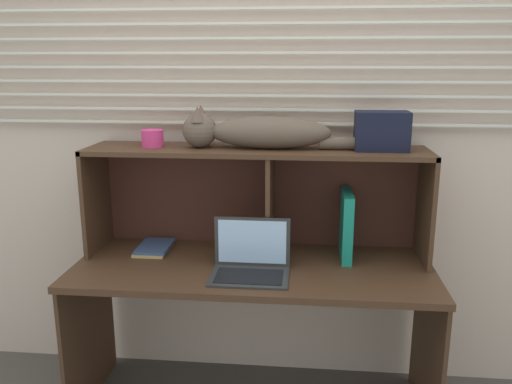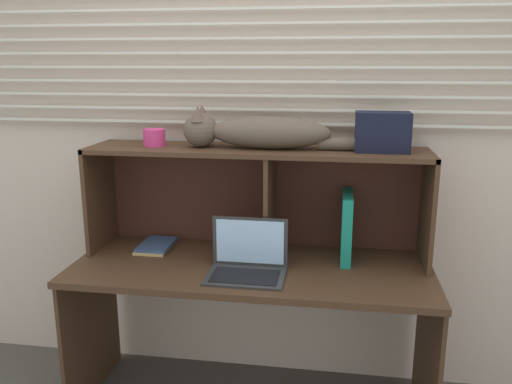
{
  "view_description": "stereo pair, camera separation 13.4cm",
  "coord_description": "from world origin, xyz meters",
  "views": [
    {
      "loc": [
        0.23,
        -2.03,
        1.63
      ],
      "look_at": [
        0.0,
        0.33,
        1.04
      ],
      "focal_mm": 36.76,
      "sensor_mm": 36.0,
      "label": 1
    },
    {
      "loc": [
        0.36,
        -2.01,
        1.63
      ],
      "look_at": [
        0.0,
        0.33,
        1.04
      ],
      "focal_mm": 36.76,
      "sensor_mm": 36.0,
      "label": 2
    }
  ],
  "objects": [
    {
      "name": "storage_box",
      "position": [
        0.56,
        0.33,
        1.33
      ],
      "size": [
        0.24,
        0.14,
        0.17
      ],
      "primitive_type": "cube",
      "color": "black",
      "rests_on": "hutch_shelf_unit"
    },
    {
      "name": "cat",
      "position": [
        0.01,
        0.33,
        1.32
      ],
      "size": [
        0.97,
        0.17,
        0.19
      ],
      "color": "brown",
      "rests_on": "hutch_shelf_unit"
    },
    {
      "name": "desk",
      "position": [
        0.0,
        0.19,
        0.6
      ],
      "size": [
        1.62,
        0.65,
        0.73
      ],
      "color": "#452C1C",
      "rests_on": "ground"
    },
    {
      "name": "hutch_shelf_unit",
      "position": [
        0.01,
        0.37,
        1.09
      ],
      "size": [
        1.57,
        0.34,
        0.51
      ],
      "color": "#452C1C",
      "rests_on": "desk"
    },
    {
      "name": "book_stack",
      "position": [
        -0.5,
        0.33,
        0.74
      ],
      "size": [
        0.16,
        0.22,
        0.03
      ],
      "color": "tan",
      "rests_on": "desk"
    },
    {
      "name": "back_panel_with_blinds",
      "position": [
        0.0,
        0.55,
        1.26
      ],
      "size": [
        4.4,
        0.08,
        2.5
      ],
      "color": "beige",
      "rests_on": "ground"
    },
    {
      "name": "binder_upright",
      "position": [
        0.42,
        0.33,
        0.89
      ],
      "size": [
        0.05,
        0.26,
        0.32
      ],
      "primitive_type": "cube",
      "color": "#17846E",
      "rests_on": "desk"
    },
    {
      "name": "small_basket",
      "position": [
        -0.48,
        0.33,
        1.28
      ],
      "size": [
        0.1,
        0.1,
        0.08
      ],
      "primitive_type": "cylinder",
      "color": "#D8367A",
      "rests_on": "hutch_shelf_unit"
    },
    {
      "name": "laptop",
      "position": [
        0.0,
        0.08,
        0.78
      ],
      "size": [
        0.34,
        0.24,
        0.23
      ],
      "color": "#2F2F2F",
      "rests_on": "desk"
    }
  ]
}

